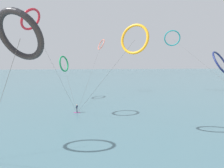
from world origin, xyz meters
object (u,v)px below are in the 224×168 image
(kite_crimson, at_px, (31,19))
(kite_navy, at_px, (221,63))
(kite_emerald, at_px, (64,64))
(kite_charcoal, at_px, (20,36))
(kite_coral, at_px, (101,45))
(kite_amber, at_px, (134,39))
(surfer_magenta, at_px, (77,109))
(kite_teal, at_px, (172,38))

(kite_crimson, xyz_separation_m, kite_navy, (35.95, 0.80, -7.51))
(kite_navy, bearing_deg, kite_emerald, 115.44)
(kite_charcoal, height_order, kite_coral, kite_coral)
(kite_charcoal, xyz_separation_m, kite_amber, (10.31, 11.54, 1.05))
(kite_coral, bearing_deg, surfer_magenta, -34.07)
(surfer_magenta, relative_size, kite_navy, 0.11)
(kite_amber, xyz_separation_m, kite_navy, (19.65, 10.47, -3.31))
(kite_coral, xyz_separation_m, kite_emerald, (-10.29, -9.56, -5.88))
(kite_crimson, bearing_deg, surfer_magenta, 132.26)
(kite_charcoal, distance_m, kite_navy, 37.25)
(surfer_magenta, bearing_deg, kite_teal, -51.92)
(kite_coral, relative_size, kite_amber, 1.67)
(kite_charcoal, distance_m, kite_coral, 48.21)
(kite_teal, xyz_separation_m, kite_amber, (-19.63, -35.21, -4.15))
(kite_coral, distance_m, kite_emerald, 15.22)
(surfer_magenta, relative_size, kite_emerald, 0.10)
(kite_coral, xyz_separation_m, kite_crimson, (-12.95, -26.40, 2.17))
(kite_amber, bearing_deg, kite_coral, 133.32)
(kite_coral, xyz_separation_m, kite_navy, (23.00, -25.60, -5.34))
(kite_teal, height_order, kite_amber, kite_teal)
(kite_crimson, bearing_deg, kite_amber, 81.96)
(surfer_magenta, xyz_separation_m, kite_navy, (28.69, -1.79, 9.29))
(surfer_magenta, xyz_separation_m, kite_amber, (9.04, -12.26, 12.60))
(kite_emerald, bearing_deg, kite_crimson, -168.24)
(surfer_magenta, xyz_separation_m, kite_coral, (5.69, 23.81, 14.63))
(kite_amber, bearing_deg, kite_charcoal, -93.78)
(surfer_magenta, distance_m, kite_charcoal, 26.48)
(kite_coral, relative_size, kite_navy, 1.69)
(surfer_magenta, height_order, kite_crimson, kite_crimson)
(kite_coral, distance_m, kite_amber, 36.28)
(kite_crimson, height_order, kite_amber, kite_crimson)
(kite_crimson, relative_size, kite_navy, 1.27)
(surfer_magenta, relative_size, kite_coral, 0.07)
(surfer_magenta, relative_size, kite_amber, 0.11)
(surfer_magenta, distance_m, kite_crimson, 18.48)
(kite_crimson, bearing_deg, kite_emerald, -166.35)
(surfer_magenta, xyz_separation_m, kite_teal, (28.67, 22.94, 16.75))
(kite_crimson, distance_m, kite_amber, 19.42)
(kite_charcoal, bearing_deg, kite_coral, -72.55)
(kite_coral, bearing_deg, kite_amber, -15.33)
(kite_coral, relative_size, kite_crimson, 1.33)
(kite_crimson, distance_m, kite_navy, 36.74)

